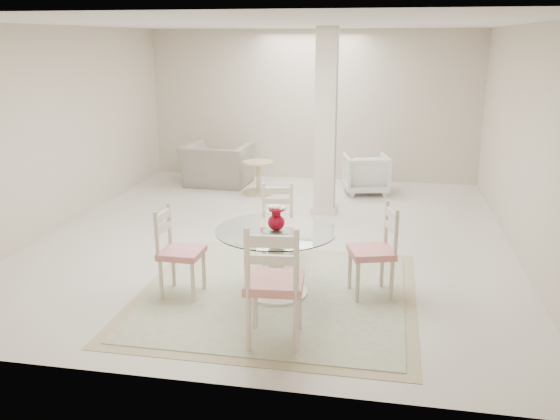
% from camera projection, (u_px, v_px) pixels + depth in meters
% --- Properties ---
extents(ground, '(7.00, 7.00, 0.00)m').
position_uv_depth(ground, '(275.00, 237.00, 7.84)').
color(ground, white).
rests_on(ground, ground).
extents(room_shell, '(6.02, 7.02, 2.71)m').
position_uv_depth(room_shell, '(275.00, 95.00, 7.32)').
color(room_shell, beige).
rests_on(room_shell, ground).
extents(column, '(0.30, 0.30, 2.70)m').
position_uv_depth(column, '(326.00, 123.00, 8.60)').
color(column, beige).
rests_on(column, ground).
extents(area_rug, '(2.80, 2.80, 0.02)m').
position_uv_depth(area_rug, '(276.00, 294.00, 6.06)').
color(area_rug, tan).
rests_on(area_rug, ground).
extents(dining_table, '(1.21, 1.21, 0.70)m').
position_uv_depth(dining_table, '(276.00, 263.00, 5.96)').
color(dining_table, '#F1E4C6').
rests_on(dining_table, ground).
extents(red_vase, '(0.20, 0.17, 0.26)m').
position_uv_depth(red_vase, '(276.00, 218.00, 5.83)').
color(red_vase, '#A0041C').
rests_on(red_vase, dining_table).
extents(dining_chair_east, '(0.52, 0.52, 1.05)m').
position_uv_depth(dining_chair_east, '(378.00, 244.00, 5.90)').
color(dining_chair_east, beige).
rests_on(dining_chair_east, ground).
extents(dining_chair_north, '(0.47, 0.47, 1.00)m').
position_uv_depth(dining_chair_north, '(278.00, 217.00, 6.89)').
color(dining_chair_north, beige).
rests_on(dining_chair_north, ground).
extents(dining_chair_west, '(0.41, 0.41, 1.01)m').
position_uv_depth(dining_chair_west, '(175.00, 245.00, 5.93)').
color(dining_chair_west, beige).
rests_on(dining_chair_west, ground).
extents(dining_chair_south, '(0.52, 0.52, 1.20)m').
position_uv_depth(dining_chair_south, '(273.00, 276.00, 4.89)').
color(dining_chair_south, beige).
rests_on(dining_chair_south, ground).
extents(recliner_taupe, '(1.19, 1.05, 0.74)m').
position_uv_depth(recliner_taupe, '(217.00, 165.00, 10.53)').
color(recliner_taupe, gray).
rests_on(recliner_taupe, ground).
extents(armchair_white, '(0.85, 0.87, 0.66)m').
position_uv_depth(armchair_white, '(366.00, 174.00, 10.00)').
color(armchair_white, white).
rests_on(armchair_white, ground).
extents(side_table, '(0.53, 0.53, 0.55)m').
position_uv_depth(side_table, '(258.00, 179.00, 9.97)').
color(side_table, tan).
rests_on(side_table, ground).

